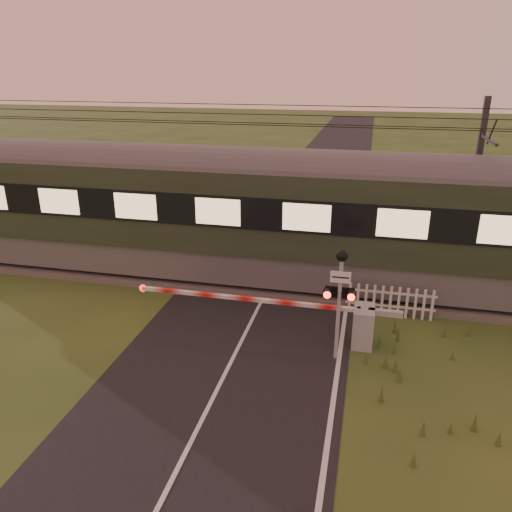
% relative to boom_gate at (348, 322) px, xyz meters
% --- Properties ---
extents(ground, '(160.00, 160.00, 0.00)m').
position_rel_boom_gate_xyz_m(ground, '(-2.90, -2.73, -0.64)').
color(ground, '#2D471B').
rests_on(ground, ground).
extents(road, '(6.00, 140.00, 0.03)m').
position_rel_boom_gate_xyz_m(road, '(-2.88, -2.97, -0.63)').
color(road, black).
rests_on(road, ground).
extents(track_bed, '(140.00, 3.40, 0.39)m').
position_rel_boom_gate_xyz_m(track_bed, '(-2.90, 3.77, -0.57)').
color(track_bed, '#47423D').
rests_on(track_bed, ground).
extents(overhead_wires, '(120.00, 0.62, 0.62)m').
position_rel_boom_gate_xyz_m(overhead_wires, '(-2.90, 3.77, 5.09)').
color(overhead_wires, black).
rests_on(overhead_wires, ground).
extents(boom_gate, '(7.65, 0.86, 1.15)m').
position_rel_boom_gate_xyz_m(boom_gate, '(0.00, 0.00, 0.00)').
color(boom_gate, gray).
rests_on(boom_gate, ground).
extents(crossing_signal, '(0.78, 0.34, 3.06)m').
position_rel_boom_gate_xyz_m(crossing_signal, '(-0.25, -0.89, 1.47)').
color(crossing_signal, gray).
rests_on(crossing_signal, ground).
extents(picket_fence, '(2.70, 0.08, 1.01)m').
position_rel_boom_gate_xyz_m(picket_fence, '(1.17, 1.87, -0.13)').
color(picket_fence, silver).
rests_on(picket_fence, ground).
extents(catenary_mast, '(0.20, 2.45, 6.34)m').
position_rel_boom_gate_xyz_m(catenary_mast, '(3.85, 5.98, 2.67)').
color(catenary_mast, '#2D2D30').
rests_on(catenary_mast, ground).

